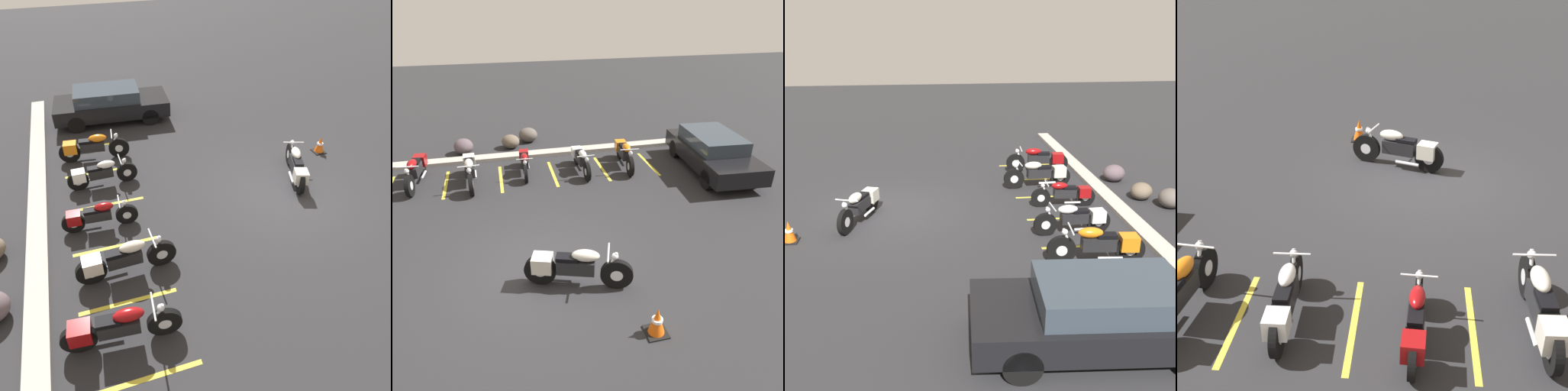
{
  "view_description": "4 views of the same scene",
  "coord_description": "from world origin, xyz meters",
  "views": [
    {
      "loc": [
        -7.71,
        5.21,
        6.73
      ],
      "look_at": [
        -0.22,
        2.76,
        0.76
      ],
      "focal_mm": 35.0,
      "sensor_mm": 36.0,
      "label": 1
    },
    {
      "loc": [
        -0.62,
        -6.89,
        5.46
      ],
      "look_at": [
        1.59,
        1.94,
        0.65
      ],
      "focal_mm": 35.0,
      "sensor_mm": 36.0,
      "label": 2
    },
    {
      "loc": [
        12.76,
        1.28,
        5.23
      ],
      "look_at": [
        0.94,
        2.6,
        0.74
      ],
      "focal_mm": 42.0,
      "sensor_mm": 36.0,
      "label": 3
    },
    {
      "loc": [
        0.32,
        11.22,
        5.47
      ],
      "look_at": [
        1.0,
        2.87,
        1.08
      ],
      "focal_mm": 50.0,
      "sensor_mm": 36.0,
      "label": 4
    }
  ],
  "objects": [
    {
      "name": "motorcycle_cream_featured",
      "position": [
        0.6,
        -0.73,
        0.48
      ],
      "size": [
        2.2,
        0.99,
        0.9
      ],
      "rotation": [
        0.0,
        0.0,
        -0.33
      ],
      "color": "black",
      "rests_on": "ground"
    },
    {
      "name": "parked_bike_3",
      "position": [
        2.11,
        5.02,
        0.43
      ],
      "size": [
        0.58,
        2.07,
        0.81
      ],
      "rotation": [
        0.0,
        0.0,
        -1.54
      ],
      "color": "black",
      "rests_on": "ground"
    },
    {
      "name": "stall_line_2",
      "position": [
        -0.65,
        4.98,
        0.0
      ],
      "size": [
        0.1,
        2.1,
        0.0
      ],
      "primitive_type": "cube",
      "color": "gold",
      "rests_on": "ground"
    },
    {
      "name": "landscape_rock_2",
      "position": [
        -0.11,
        7.85,
        0.27
      ],
      "size": [
        0.97,
        0.96,
        0.54
      ],
      "primitive_type": "ellipsoid",
      "rotation": [
        0.0,
        0.0,
        2.43
      ],
      "color": "brown",
      "rests_on": "ground"
    },
    {
      "name": "stall_line_1",
      "position": [
        -2.41,
        4.98,
        0.0
      ],
      "size": [
        0.1,
        2.1,
        0.0
      ],
      "primitive_type": "cube",
      "color": "gold",
      "rests_on": "ground"
    },
    {
      "name": "stall_line_4",
      "position": [
        2.87,
        4.98,
        0.0
      ],
      "size": [
        0.1,
        2.1,
        0.0
      ],
      "primitive_type": "cube",
      "color": "gold",
      "rests_on": "ground"
    },
    {
      "name": "stall_line_5",
      "position": [
        4.62,
        4.98,
        0.0
      ],
      "size": [
        0.1,
        2.1,
        0.0
      ],
      "primitive_type": "cube",
      "color": "gold",
      "rests_on": "ground"
    },
    {
      "name": "traffic_cone",
      "position": [
        1.79,
        -2.37,
        0.27
      ],
      "size": [
        0.4,
        0.4,
        0.57
      ],
      "color": "black",
      "rests_on": "ground"
    },
    {
      "name": "stall_line_3",
      "position": [
        1.11,
        4.98,
        0.0
      ],
      "size": [
        0.1,
        2.1,
        0.0
      ],
      "primitive_type": "cube",
      "color": "gold",
      "rests_on": "ground"
    },
    {
      "name": "landscape_rock_0",
      "position": [
        -1.91,
        7.66,
        0.29
      ],
      "size": [
        0.75,
        0.78,
        0.59
      ],
      "primitive_type": "ellipsoid",
      "rotation": [
        0.0,
        0.0,
        1.62
      ],
      "color": "#54454C",
      "rests_on": "ground"
    },
    {
      "name": "ground",
      "position": [
        0.0,
        0.0,
        0.0
      ],
      "size": [
        60.0,
        60.0,
        0.0
      ],
      "primitive_type": "plane",
      "color": "#262628"
    },
    {
      "name": "parked_bike_4",
      "position": [
        3.71,
        5.1,
        0.47
      ],
      "size": [
        0.66,
        2.27,
        0.89
      ],
      "rotation": [
        0.0,
        0.0,
        -1.67
      ],
      "color": "black",
      "rests_on": "ground"
    },
    {
      "name": "parked_bike_0",
      "position": [
        -3.27,
        5.33,
        0.48
      ],
      "size": [
        0.64,
        2.3,
        0.9
      ],
      "rotation": [
        0.0,
        0.0,
        -1.66
      ],
      "color": "black",
      "rests_on": "ground"
    },
    {
      "name": "concrete_curb",
      "position": [
        0.0,
        6.83,
        0.06
      ],
      "size": [
        18.0,
        0.5,
        0.12
      ],
      "primitive_type": "cube",
      "color": "#A8A399",
      "rests_on": "ground"
    },
    {
      "name": "landscape_rock_1",
      "position": [
        0.64,
        8.42,
        0.29
      ],
      "size": [
        0.93,
        0.9,
        0.58
      ],
      "primitive_type": "ellipsoid",
      "rotation": [
        0.0,
        0.0,
        2.86
      ],
      "color": "#554D47",
      "rests_on": "ground"
    },
    {
      "name": "car_black",
      "position": [
        6.55,
        4.02,
        0.68
      ],
      "size": [
        2.1,
        4.42,
        1.29
      ],
      "rotation": [
        0.0,
        0.0,
        -1.64
      ],
      "color": "black",
      "rests_on": "ground"
    },
    {
      "name": "parked_bike_2",
      "position": [
        0.2,
        5.32,
        0.41
      ],
      "size": [
        0.55,
        1.95,
        0.77
      ],
      "rotation": [
        0.0,
        0.0,
        -1.62
      ],
      "color": "black",
      "rests_on": "ground"
    },
    {
      "name": "parked_bike_1",
      "position": [
        -1.59,
        4.94,
        0.48
      ],
      "size": [
        0.64,
        2.29,
        0.9
      ],
      "rotation": [
        0.0,
        0.0,
        -1.53
      ],
      "color": "black",
      "rests_on": "ground"
    }
  ]
}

